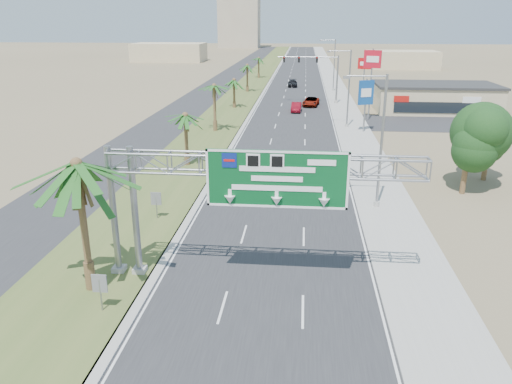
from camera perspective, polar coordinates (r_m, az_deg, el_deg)
The scene contains 30 objects.
road at distance 125.16m, azimuth 4.76°, elevation 12.80°, with size 12.00×300.00×0.02m, color #28282B.
sidewalk_right at distance 125.32m, azimuth 8.74°, elevation 12.67°, with size 4.00×300.00×0.10m, color #9E9B93.
median_grass at distance 125.69m, azimuth 0.08°, elevation 12.91°, with size 7.00×300.00×0.12m, color #485C28.
opposing_road at distance 126.54m, azimuth -3.16°, elevation 12.90°, with size 8.00×300.00×0.02m, color #28282B.
sign_gantry at distance 25.63m, azimuth -1.03°, elevation 1.96°, with size 16.75×1.24×7.50m.
palm_near at distance 25.80m, azimuth -19.84°, elevation 2.95°, with size 5.70×5.70×8.35m.
palm_row_b at distance 48.53m, azimuth -8.10°, elevation 8.57°, with size 3.99×3.99×5.95m.
palm_row_c at distance 63.90m, azimuth -4.80°, elevation 11.89°, with size 3.99×3.99×6.75m.
palm_row_d at distance 81.70m, azimuth -2.53°, elevation 12.62°, with size 3.99×3.99×5.45m.
palm_row_e at distance 100.40m, azimuth -1.01°, elevation 14.23°, with size 3.99×3.99×6.15m.
palm_row_f at distance 125.23m, azimuth 0.32°, elevation 15.02°, with size 3.99×3.99×5.75m.
streetlight_near at distance 37.89m, azimuth 13.81°, elevation 4.94°, with size 3.27×0.44×10.00m.
streetlight_mid at distance 67.23m, azimuth 10.37°, elevation 11.18°, with size 3.27×0.44×10.00m.
streetlight_far at distance 102.94m, azimuth 8.81°, elevation 13.91°, with size 3.27×0.44×10.00m.
signal_mast at distance 86.89m, azimuth 7.92°, elevation 13.14°, with size 10.28×0.71×8.00m.
store_building at distance 83.73m, azimuth 19.73°, elevation 10.03°, with size 18.00×10.00×4.00m, color tan.
oak_near at distance 43.49m, azimuth 23.21°, elevation 5.50°, with size 4.50×4.50×6.80m.
oak_far at distance 48.29m, azimuth 25.15°, elevation 5.59°, with size 3.50×3.50×5.60m.
median_signback_a at distance 25.59m, azimuth -17.43°, elevation -10.23°, with size 0.75×0.08×2.08m.
median_signback_b at distance 36.09m, azimuth -11.34°, elevation -0.97°, with size 0.75×0.08×2.08m.
tower_distant at distance 266.57m, azimuth -1.92°, elevation 19.92°, with size 20.00×16.00×35.00m, color tan.
building_distant_left at distance 180.87m, azimuth -9.88°, elevation 15.46°, with size 24.00×14.00×6.00m, color tan.
building_distant_right at distance 157.36m, azimuth 16.32°, elevation 14.31°, with size 20.00×12.00×5.00m, color tan.
car_left_lane at distance 47.04m, azimuth -0.73°, elevation 3.14°, with size 1.59×3.96×1.35m, color black.
car_mid_lane at distance 79.03m, azimuth 4.63°, elevation 9.64°, with size 1.50×4.31×1.42m, color maroon.
car_right_lane at distance 84.53m, azimuth 6.30°, elevation 10.21°, with size 2.38×5.16×1.43m, color gray.
car_far at distance 109.34m, azimuth 4.20°, elevation 12.27°, with size 1.98×4.87×1.41m, color black.
pole_sign_red_near at distance 72.93m, azimuth 13.14°, elevation 14.07°, with size 2.37×1.06×9.87m.
pole_sign_blue at distance 64.74m, azimuth 12.46°, elevation 10.86°, with size 1.95×1.09×6.73m.
pole_sign_red_far at distance 86.92m, azimuth 12.29°, elevation 13.77°, with size 2.18×0.99×7.85m.
Camera 1 is at (1.73, -14.40, 13.60)m, focal length 35.00 mm.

